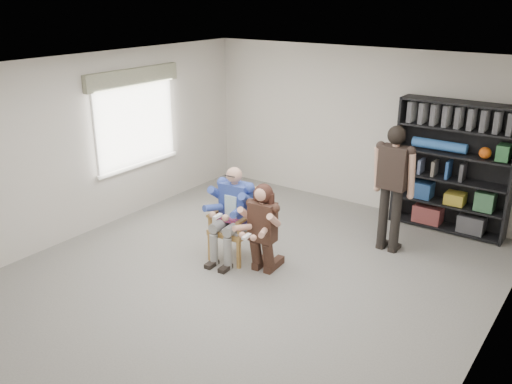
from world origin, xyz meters
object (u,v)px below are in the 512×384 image
Objects in this scene: kneeling_woman at (261,230)px; armchair at (233,224)px; seated_man at (233,214)px; bookshelf at (453,168)px; standing_man at (392,191)px.

armchair is at bearing 164.02° from kneeling_woman.
seated_man is 0.66× the size of bookshelf.
standing_man is at bearing 37.45° from armchair.
bookshelf is at bearing 47.48° from seated_man.
seated_man is 2.33m from standing_man.
kneeling_woman is 3.38m from bookshelf.
armchair is at bearing 85.71° from seated_man.
standing_man is (-0.49, -1.27, -0.10)m from bookshelf.
bookshelf is at bearing 47.48° from armchair.
seated_man is at bearing 164.02° from kneeling_woman.
kneeling_woman is 0.67× the size of standing_man.
standing_man is at bearing -110.95° from bookshelf.
kneeling_woman is at bearing -15.98° from seated_man.
bookshelf is (2.21, 2.81, 0.52)m from armchair.
armchair is 0.84× the size of kneeling_woman.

